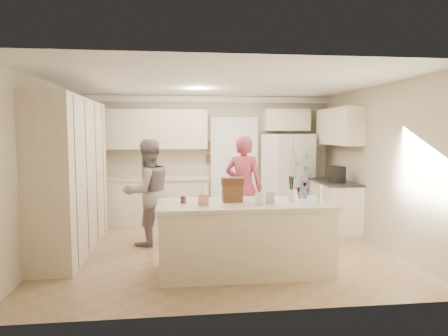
{
  "coord_description": "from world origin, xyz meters",
  "views": [
    {
      "loc": [
        -0.68,
        -6.18,
        1.84
      ],
      "look_at": [
        0.1,
        0.35,
        1.25
      ],
      "focal_mm": 32.0,
      "sensor_mm": 36.0,
      "label": 1
    }
  ],
  "objects": [
    {
      "name": "island_base",
      "position": [
        0.2,
        -1.1,
        0.44
      ],
      "size": [
        2.2,
        0.9,
        0.88
      ],
      "primitive_type": "cube",
      "color": "#F2E4C4",
      "rests_on": "floor"
    },
    {
      "name": "wall_left",
      "position": [
        -2.61,
        0.0,
        1.3
      ],
      "size": [
        0.02,
        4.6,
        2.6
      ],
      "primitive_type": "cube",
      "color": "#B9AD90",
      "rests_on": "ground"
    },
    {
      "name": "coffee_maker",
      "position": [
        2.25,
        0.8,
        1.07
      ],
      "size": [
        0.22,
        0.28,
        0.3
      ],
      "primitive_type": "cube",
      "color": "black",
      "rests_on": "right_countertop"
    },
    {
      "name": "teen_girl",
      "position": [
        0.46,
        0.52,
        0.9
      ],
      "size": [
        0.77,
        0.66,
        1.79
      ],
      "primitive_type": "imported",
      "rotation": [
        0.0,
        0.0,
        2.72
      ],
      "color": "#AF4253",
      "rests_on": "floor"
    },
    {
      "name": "shaker_pepper",
      "position": [
        1.09,
        -0.88,
        0.97
      ],
      "size": [
        0.05,
        0.05,
        0.09
      ],
      "primitive_type": "cylinder",
      "color": "#3D5AA0",
      "rests_on": "island_top"
    },
    {
      "name": "dollhouse_roof",
      "position": [
        0.05,
        -1.0,
        1.2
      ],
      "size": [
        0.28,
        0.2,
        0.1
      ],
      "primitive_type": "cube",
      "color": "#592D1E",
      "rests_on": "dollhouse_body"
    },
    {
      "name": "right_upper_cab",
      "position": [
        2.43,
        1.2,
        1.95
      ],
      "size": [
        0.35,
        1.5,
        0.7
      ],
      "primitive_type": "cube",
      "color": "#F2E4C4",
      "rests_on": "wall_right"
    },
    {
      "name": "back_base_cab",
      "position": [
        -1.15,
        2.0,
        0.44
      ],
      "size": [
        2.2,
        0.6,
        0.88
      ],
      "primitive_type": "cube",
      "color": "#F2E4C4",
      "rests_on": "floor"
    },
    {
      "name": "doorway_casing",
      "position": [
        0.55,
        2.24,
        1.05
      ],
      "size": [
        1.02,
        0.03,
        2.22
      ],
      "primitive_type": "cube",
      "color": "white",
      "rests_on": "floor"
    },
    {
      "name": "jam_jar",
      "position": [
        -0.6,
        -1.05,
        0.97
      ],
      "size": [
        0.07,
        0.07,
        0.09
      ],
      "primitive_type": "cylinder",
      "color": "#59263F",
      "rests_on": "island_top"
    },
    {
      "name": "dollhouse_body",
      "position": [
        0.05,
        -1.0,
        1.04
      ],
      "size": [
        0.26,
        0.18,
        0.22
      ],
      "primitive_type": "cube",
      "color": "brown",
      "rests_on": "island_top"
    },
    {
      "name": "wall_front",
      "position": [
        0.0,
        -2.31,
        1.3
      ],
      "size": [
        5.2,
        0.02,
        2.6
      ],
      "primitive_type": "cube",
      "color": "#B9AD90",
      "rests_on": "ground"
    },
    {
      "name": "back_upper_cab",
      "position": [
        -1.15,
        2.12,
        1.9
      ],
      "size": [
        2.2,
        0.35,
        0.8
      ],
      "primitive_type": "cube",
      "color": "#F2E4C4",
      "rests_on": "wall_back"
    },
    {
      "name": "wall_frame_upper",
      "position": [
        0.02,
        2.27,
        1.55
      ],
      "size": [
        0.15,
        0.02,
        0.2
      ],
      "primitive_type": "cube",
      "color": "brown",
      "rests_on": "wall_back"
    },
    {
      "name": "wall_right",
      "position": [
        2.61,
        0.0,
        1.3
      ],
      "size": [
        0.02,
        4.6,
        2.6
      ],
      "primitive_type": "cube",
      "color": "#B9AD90",
      "rests_on": "ground"
    },
    {
      "name": "greeting_card_b",
      "position": [
        0.5,
        -1.25,
        1.01
      ],
      "size": [
        0.12,
        0.05,
        0.16
      ],
      "primitive_type": "cube",
      "rotation": [
        0.15,
        0.0,
        -0.1
      ],
      "color": "silver",
      "rests_on": "island_top"
    },
    {
      "name": "refrigerator",
      "position": [
        1.64,
        1.93,
        0.9
      ],
      "size": [
        1.06,
        0.92,
        1.8
      ],
      "primitive_type": "cube",
      "rotation": [
        0.0,
        0.0,
        0.28
      ],
      "color": "white",
      "rests_on": "floor"
    },
    {
      "name": "fridge_magnets",
      "position": [
        1.64,
        1.57,
        0.9
      ],
      "size": [
        0.76,
        0.02,
        1.44
      ],
      "primitive_type": null,
      "color": "tan",
      "rests_on": "refrigerator"
    },
    {
      "name": "pantry_bank",
      "position": [
        -2.3,
        0.2,
        1.18
      ],
      "size": [
        0.6,
        2.6,
        2.35
      ],
      "primitive_type": "cube",
      "color": "#F2E4C4",
      "rests_on": "floor"
    },
    {
      "name": "crown_back",
      "position": [
        0.0,
        2.26,
        2.53
      ],
      "size": [
        5.2,
        0.08,
        0.12
      ],
      "primitive_type": "cube",
      "color": "white",
      "rests_on": "wall_back"
    },
    {
      "name": "right_countertop",
      "position": [
        2.29,
        1.0,
        0.9
      ],
      "size": [
        0.63,
        1.24,
        0.04
      ],
      "primitive_type": "cube",
      "color": "#2D2B28",
      "rests_on": "right_base_cab"
    },
    {
      "name": "teen_boy",
      "position": [
        -1.15,
        0.35,
        0.87
      ],
      "size": [
        1.06,
        1.0,
        1.73
      ],
      "primitive_type": "imported",
      "rotation": [
        0.0,
        0.0,
        3.69
      ],
      "color": "gray",
      "rests_on": "floor"
    },
    {
      "name": "tissue_box",
      "position": [
        -0.35,
        -1.2,
        1.0
      ],
      "size": [
        0.13,
        0.13,
        0.14
      ],
      "primitive_type": "cube",
      "color": "pink",
      "rests_on": "island_top"
    },
    {
      "name": "ceiling",
      "position": [
        0.0,
        0.0,
        2.61
      ],
      "size": [
        5.2,
        4.6,
        0.02
      ],
      "primitive_type": "cube",
      "color": "white",
      "rests_on": "wall_back"
    },
    {
      "name": "utensil_crock",
      "position": [
        0.85,
        -1.05,
        1.0
      ],
      "size": [
        0.13,
        0.13,
        0.15
      ],
      "primitive_type": "cylinder",
      "color": "white",
      "rests_on": "island_top"
    },
    {
      "name": "wall_frame_lower",
      "position": [
        0.02,
        2.27,
        1.28
      ],
      "size": [
        0.15,
        0.02,
        0.2
      ],
      "primitive_type": "cube",
      "color": "brown",
      "rests_on": "wall_back"
    },
    {
      "name": "water_bottle",
      "position": [
        1.15,
        -1.25,
        1.04
      ],
      "size": [
        0.07,
        0.07,
        0.24
      ],
      "primitive_type": "cylinder",
      "color": "silver",
      "rests_on": "island_top"
    },
    {
      "name": "back_countertop",
      "position": [
        -1.15,
        1.99,
        0.9
      ],
      "size": [
        2.24,
        0.63,
        0.04
      ],
      "primitive_type": "cube",
      "color": "beige",
      "rests_on": "back_base_cab"
    },
    {
      "name": "shaker_salt",
      "position": [
        1.02,
        -0.88,
        0.97
      ],
      "size": [
        0.05,
        0.05,
        0.09
      ],
      "primitive_type": "cylinder",
      "color": "#3D5AA0",
      "rests_on": "island_top"
    },
    {
      "name": "fridge_handle_r",
      "position": [
        1.69,
        1.56,
        1.05
      ],
      "size": [
        0.02,
        0.02,
        0.85
      ],
      "primitive_type": "cylinder",
      "color": "silver",
      "rests_on": "refrigerator"
    },
    {
      "name": "greeting_card_a",
      "position": [
        0.35,
        -1.3,
        1.01
      ],
      "size": [
        0.12,
        0.06,
        0.16
      ],
      "primitive_type": "cube",
      "rotation": [
        0.15,
        0.0,
        0.2
      ],
      "color": "white",
      "rests_on": "island_top"
    },
    {
      "name": "right_base_cab",
      "position": [
        2.3,
        1.0,
        0.44
      ],
      "size": [
        0.6,
        1.2,
        0.88
      ],
      "primitive_type": "cube",
      "color": "#F2E4C4",
      "rests_on": "floor"
    },
    {
      "name": "fridge_seam",
      "position": [
        1.64,
        1.58,
        0.9
      ],
      "size": [
        0.02,
        0.02,
        1.78
      ],
      "primitive_type": "cube",
      "color": "gray",
      "rests_on": "refrigerator"
    },
    {
      "name": "fridge_handle_l",
      "position": [
        1.59,
        1.56,
        1.05
      ],
      "size": [
        0.02,
        0.02,
        0.85
      ],
      "primitive_type": "cylinder",
      "color": "silver",
      "rests_on": "refrigerator"
    },
    {
      "name": "over_fridge_cab",
      "position": [
        1.65,
        2.12,
        2.1
      ],
      "size": [
        0.95,
        0.35,
        0.45
      ],
      "primitive_type": "cube",
      "color": "#F2E4C4",
      "rests_on": "wall_back"
    },
    {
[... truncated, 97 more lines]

